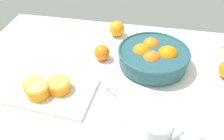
{
  "coord_description": "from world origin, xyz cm",
  "views": [
    {
      "loc": [
        12.96,
        -63.48,
        62.39
      ],
      "look_at": [
        -0.14,
        3.72,
        4.93
      ],
      "focal_mm": 38.36,
      "sensor_mm": 36.0,
      "label": 1
    }
  ],
  "objects_px": {
    "fruit_bowl": "(153,56)",
    "orange_half_0": "(34,85)",
    "loose_orange_0": "(102,53)",
    "cutting_board": "(49,91)",
    "orange_half_2": "(59,86)",
    "loose_orange_1": "(117,29)",
    "orange_half_1": "(38,90)",
    "juice_glass": "(203,139)"
  },
  "relations": [
    {
      "from": "orange_half_1",
      "to": "orange_half_2",
      "type": "distance_m",
      "value": 0.07
    },
    {
      "from": "juice_glass",
      "to": "orange_half_0",
      "type": "xyz_separation_m",
      "value": [
        -0.57,
        0.12,
        -0.0
      ]
    },
    {
      "from": "juice_glass",
      "to": "loose_orange_0",
      "type": "distance_m",
      "value": 0.52
    },
    {
      "from": "cutting_board",
      "to": "orange_half_1",
      "type": "height_order",
      "value": "orange_half_1"
    },
    {
      "from": "loose_orange_1",
      "to": "loose_orange_0",
      "type": "bearing_deg",
      "value": -98.03
    },
    {
      "from": "orange_half_0",
      "to": "cutting_board",
      "type": "bearing_deg",
      "value": 9.36
    },
    {
      "from": "juice_glass",
      "to": "loose_orange_0",
      "type": "height_order",
      "value": "juice_glass"
    },
    {
      "from": "orange_half_1",
      "to": "loose_orange_0",
      "type": "relative_size",
      "value": 1.19
    },
    {
      "from": "fruit_bowl",
      "to": "loose_orange_1",
      "type": "height_order",
      "value": "fruit_bowl"
    },
    {
      "from": "fruit_bowl",
      "to": "orange_half_1",
      "type": "height_order",
      "value": "fruit_bowl"
    },
    {
      "from": "juice_glass",
      "to": "orange_half_1",
      "type": "distance_m",
      "value": 0.55
    },
    {
      "from": "cutting_board",
      "to": "orange_half_2",
      "type": "distance_m",
      "value": 0.05
    },
    {
      "from": "fruit_bowl",
      "to": "cutting_board",
      "type": "bearing_deg",
      "value": -147.48
    },
    {
      "from": "orange_half_2",
      "to": "juice_glass",
      "type": "bearing_deg",
      "value": -15.35
    },
    {
      "from": "fruit_bowl",
      "to": "orange_half_0",
      "type": "bearing_deg",
      "value": -149.85
    },
    {
      "from": "fruit_bowl",
      "to": "orange_half_1",
      "type": "distance_m",
      "value": 0.46
    },
    {
      "from": "cutting_board",
      "to": "loose_orange_1",
      "type": "relative_size",
      "value": 4.41
    },
    {
      "from": "orange_half_2",
      "to": "loose_orange_1",
      "type": "height_order",
      "value": "loose_orange_1"
    },
    {
      "from": "juice_glass",
      "to": "loose_orange_0",
      "type": "relative_size",
      "value": 1.23
    },
    {
      "from": "fruit_bowl",
      "to": "orange_half_0",
      "type": "relative_size",
      "value": 3.73
    },
    {
      "from": "juice_glass",
      "to": "loose_orange_1",
      "type": "distance_m",
      "value": 0.66
    },
    {
      "from": "orange_half_1",
      "to": "loose_orange_1",
      "type": "distance_m",
      "value": 0.5
    },
    {
      "from": "loose_orange_0",
      "to": "cutting_board",
      "type": "bearing_deg",
      "value": -122.25
    },
    {
      "from": "cutting_board",
      "to": "loose_orange_1",
      "type": "distance_m",
      "value": 0.47
    },
    {
      "from": "juice_glass",
      "to": "cutting_board",
      "type": "distance_m",
      "value": 0.54
    },
    {
      "from": "loose_orange_0",
      "to": "loose_orange_1",
      "type": "distance_m",
      "value": 0.2
    },
    {
      "from": "fruit_bowl",
      "to": "juice_glass",
      "type": "relative_size",
      "value": 3.46
    },
    {
      "from": "orange_half_0",
      "to": "loose_orange_1",
      "type": "xyz_separation_m",
      "value": [
        0.22,
        0.44,
        0.0
      ]
    },
    {
      "from": "orange_half_2",
      "to": "fruit_bowl",
      "type": "bearing_deg",
      "value": 34.84
    },
    {
      "from": "fruit_bowl",
      "to": "cutting_board",
      "type": "distance_m",
      "value": 0.43
    },
    {
      "from": "orange_half_0",
      "to": "orange_half_1",
      "type": "bearing_deg",
      "value": -43.66
    },
    {
      "from": "fruit_bowl",
      "to": "cutting_board",
      "type": "height_order",
      "value": "fruit_bowl"
    },
    {
      "from": "cutting_board",
      "to": "fruit_bowl",
      "type": "bearing_deg",
      "value": 32.52
    },
    {
      "from": "juice_glass",
      "to": "orange_half_0",
      "type": "bearing_deg",
      "value": 168.32
    },
    {
      "from": "juice_glass",
      "to": "orange_half_0",
      "type": "height_order",
      "value": "juice_glass"
    },
    {
      "from": "fruit_bowl",
      "to": "loose_orange_0",
      "type": "distance_m",
      "value": 0.21
    },
    {
      "from": "cutting_board",
      "to": "orange_half_2",
      "type": "height_order",
      "value": "orange_half_2"
    },
    {
      "from": "loose_orange_0",
      "to": "loose_orange_1",
      "type": "bearing_deg",
      "value": 81.97
    },
    {
      "from": "cutting_board",
      "to": "loose_orange_1",
      "type": "bearing_deg",
      "value": 68.07
    },
    {
      "from": "orange_half_2",
      "to": "loose_orange_0",
      "type": "distance_m",
      "value": 0.25
    },
    {
      "from": "orange_half_1",
      "to": "orange_half_2",
      "type": "relative_size",
      "value": 0.96
    },
    {
      "from": "cutting_board",
      "to": "orange_half_2",
      "type": "bearing_deg",
      "value": 9.21
    }
  ]
}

